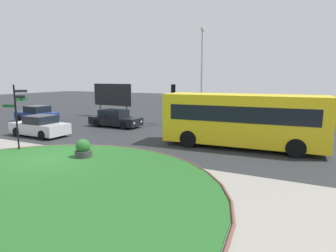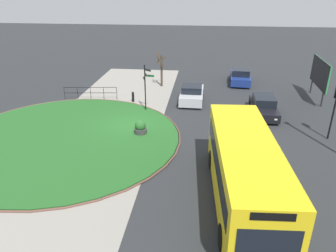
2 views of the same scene
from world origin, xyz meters
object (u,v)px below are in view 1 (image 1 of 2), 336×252
Objects in this scene: traffic_light_near at (174,95)px; billboard_left at (113,95)px; car_near_lane at (37,114)px; car_oncoming at (40,127)px; car_far_lane at (115,119)px; planter_near_signpost at (83,150)px; lamppost_tall at (202,74)px; signpost_directional at (17,112)px; bus_yellow at (243,119)px.

billboard_left is at bearing 2.27° from traffic_light_near.
traffic_light_near is at bearing -155.50° from car_near_lane.
car_oncoming is at bearing 146.43° from car_near_lane.
traffic_light_near is (12.06, 4.58, 1.90)m from car_near_lane.
traffic_light_near is (3.74, 3.57, 1.92)m from car_far_lane.
car_near_lane is at bearing -172.74° from car_far_lane.
planter_near_signpost is at bearing 107.20° from traffic_light_near.
lamppost_tall is at bearing 30.50° from car_far_lane.
signpost_directional is 1.05× the size of traffic_light_near.
signpost_directional is 4.69m from planter_near_signpost.
bus_yellow is 2.06× the size of car_far_lane.
lamppost_tall is at bearing -5.13° from billboard_left.
lamppost_tall reaches higher than signpost_directional.
bus_yellow is at bearing -13.13° from car_far_lane.
planter_near_signpost is (-6.60, -6.00, -1.22)m from bus_yellow.
traffic_light_near is at bearing -122.84° from car_oncoming.
car_oncoming is at bearing 126.31° from signpost_directional.
car_near_lane is 7.57m from billboard_left.
car_oncoming is (-2.55, 3.47, -1.52)m from signpost_directional.
car_far_lane is (8.32, 1.01, -0.02)m from car_near_lane.
traffic_light_near is at bearing 44.05° from car_far_lane.
lamppost_tall is 1.65× the size of billboard_left.
lamppost_tall reaches higher than traffic_light_near.
car_far_lane reaches higher than planter_near_signpost.
signpost_directional is at bearing -175.02° from planter_near_signpost.
lamppost_tall reaches higher than bus_yellow.
lamppost_tall is at bearing 124.11° from bus_yellow.
traffic_light_near is (6.03, 9.17, 1.91)m from car_oncoming.
bus_yellow is at bearing -52.43° from lamppost_tall.
traffic_light_near is 0.43× the size of lamppost_tall.
lamppost_tall is at bearing -164.82° from traffic_light_near.
car_far_lane is at bearing 91.65° from signpost_directional.
planter_near_signpost is (4.60, -8.69, -0.20)m from car_far_lane.
billboard_left reaches higher than car_oncoming.
traffic_light_near is (3.48, 12.64, 0.40)m from signpost_directional.
planter_near_signpost is at bearing -141.17° from bus_yellow.
signpost_directional is 14.26m from lamppost_tall.
signpost_directional reaches higher than planter_near_signpost.
signpost_directional is at bearing -153.21° from bus_yellow.
car_far_lane is 0.55× the size of lamppost_tall.
car_oncoming is 0.52× the size of lamppost_tall.
car_near_lane is at bearing 149.26° from planter_near_signpost.
car_near_lane is 0.53× the size of lamppost_tall.
bus_yellow is (10.93, 6.38, -0.52)m from signpost_directional.
car_near_lane is at bearing 171.61° from bus_yellow.
lamppost_tall is at bearing 82.11° from planter_near_signpost.
car_near_lane is 0.96× the size of car_far_lane.
traffic_light_near is (-7.45, 6.26, 0.91)m from bus_yellow.
car_oncoming is (-13.48, -2.91, -1.00)m from bus_yellow.
bus_yellow is at bearing 42.29° from planter_near_signpost.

